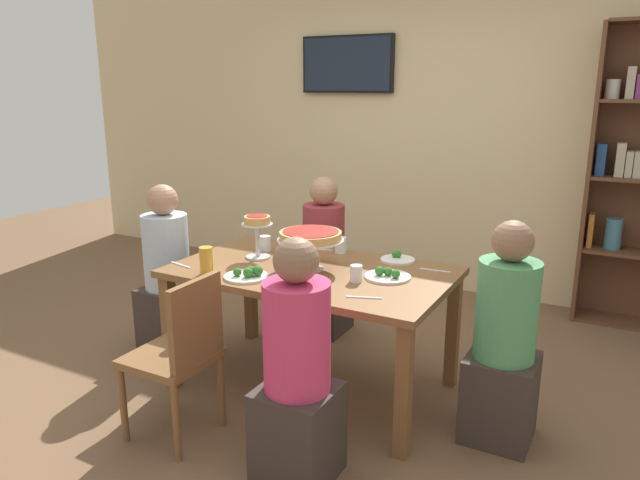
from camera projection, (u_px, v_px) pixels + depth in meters
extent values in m
plane|color=brown|center=(312.00, 385.00, 3.59)|extent=(12.00, 12.00, 0.00)
cube|color=beige|center=(436.00, 129.00, 5.11)|extent=(8.00, 0.12, 2.80)
cube|color=brown|center=(312.00, 272.00, 3.41)|extent=(1.59, 0.95, 0.04)
cube|color=brown|center=(170.00, 332.00, 3.49)|extent=(0.07, 0.07, 0.70)
cube|color=brown|center=(403.00, 392.00, 2.81)|extent=(0.07, 0.07, 0.70)
cube|color=brown|center=(251.00, 291.00, 4.19)|extent=(0.07, 0.07, 0.70)
cube|color=brown|center=(453.00, 331.00, 3.51)|extent=(0.07, 0.07, 0.70)
cube|color=brown|center=(589.00, 178.00, 4.41)|extent=(0.03, 0.30, 2.20)
cube|color=orange|center=(591.00, 230.00, 4.48)|extent=(0.04, 0.13, 0.26)
cylinder|color=#3D7084|center=(613.00, 234.00, 4.41)|extent=(0.12, 0.12, 0.23)
cube|color=navy|center=(601.00, 159.00, 4.34)|extent=(0.06, 0.13, 0.23)
cube|color=#B2A88E|center=(621.00, 160.00, 4.28)|extent=(0.06, 0.13, 0.24)
cube|color=#B2A88E|center=(629.00, 164.00, 4.26)|extent=(0.05, 0.13, 0.19)
cube|color=#B2A88E|center=(638.00, 164.00, 4.23)|extent=(0.06, 0.13, 0.19)
cylinder|color=beige|center=(613.00, 89.00, 4.21)|extent=(0.10, 0.10, 0.14)
cube|color=#B2A88E|center=(631.00, 83.00, 4.14)|extent=(0.05, 0.13, 0.22)
cube|color=black|center=(347.00, 64.00, 5.27)|extent=(0.88, 0.05, 0.50)
cube|color=#192333|center=(346.00, 64.00, 5.24)|extent=(0.84, 0.01, 0.46)
cube|color=#382D28|center=(171.00, 318.00, 4.03)|extent=(0.34, 0.34, 0.45)
cylinder|color=silver|center=(166.00, 252.00, 3.91)|extent=(0.30, 0.30, 0.50)
sphere|color=#A87A5B|center=(162.00, 200.00, 3.82)|extent=(0.20, 0.20, 0.20)
cube|color=#382D28|center=(324.00, 301.00, 4.35)|extent=(0.34, 0.34, 0.45)
cylinder|color=#993338|center=(324.00, 239.00, 4.23)|extent=(0.30, 0.30, 0.50)
sphere|color=#A87A5B|center=(324.00, 191.00, 4.14)|extent=(0.20, 0.20, 0.20)
cube|color=#382D28|center=(499.00, 397.00, 3.01)|extent=(0.34, 0.34, 0.45)
cylinder|color=#4C935B|center=(507.00, 310.00, 2.89)|extent=(0.30, 0.30, 0.50)
sphere|color=#846047|center=(513.00, 241.00, 2.80)|extent=(0.20, 0.20, 0.20)
cube|color=#382D28|center=(298.00, 433.00, 2.70)|extent=(0.34, 0.34, 0.45)
cylinder|color=#D63866|center=(297.00, 337.00, 2.58)|extent=(0.30, 0.30, 0.50)
sphere|color=#846047|center=(296.00, 260.00, 2.49)|extent=(0.20, 0.20, 0.20)
cube|color=brown|center=(171.00, 358.00, 2.99)|extent=(0.40, 0.40, 0.04)
cube|color=brown|center=(196.00, 322.00, 2.85)|extent=(0.04, 0.36, 0.42)
cylinder|color=brown|center=(123.00, 405.00, 2.98)|extent=(0.04, 0.04, 0.41)
cylinder|color=brown|center=(171.00, 376.00, 3.27)|extent=(0.04, 0.04, 0.41)
cylinder|color=brown|center=(176.00, 423.00, 2.82)|extent=(0.04, 0.04, 0.41)
cylinder|color=brown|center=(222.00, 391.00, 3.11)|extent=(0.04, 0.04, 0.41)
cylinder|color=silver|center=(311.00, 269.00, 3.39)|extent=(0.15, 0.15, 0.01)
cylinder|color=silver|center=(311.00, 254.00, 3.37)|extent=(0.03, 0.03, 0.16)
cylinder|color=silver|center=(311.00, 240.00, 3.35)|extent=(0.38, 0.38, 0.01)
cylinder|color=tan|center=(311.00, 236.00, 3.34)|extent=(0.35, 0.35, 0.04)
cylinder|color=maroon|center=(311.00, 231.00, 3.34)|extent=(0.32, 0.32, 0.00)
cylinder|color=silver|center=(258.00, 257.00, 3.62)|extent=(0.15, 0.15, 0.01)
cylinder|color=silver|center=(258.00, 241.00, 3.60)|extent=(0.03, 0.03, 0.20)
cylinder|color=silver|center=(257.00, 224.00, 3.57)|extent=(0.19, 0.19, 0.01)
cylinder|color=tan|center=(257.00, 220.00, 3.56)|extent=(0.16, 0.16, 0.05)
cylinder|color=maroon|center=(257.00, 216.00, 3.56)|extent=(0.12, 0.12, 0.00)
cylinder|color=white|center=(388.00, 277.00, 3.24)|extent=(0.25, 0.25, 0.01)
sphere|color=#2D7028|center=(379.00, 271.00, 3.24)|extent=(0.05, 0.05, 0.05)
sphere|color=#2D7028|center=(396.00, 274.00, 3.19)|extent=(0.05, 0.05, 0.05)
sphere|color=#2D7028|center=(388.00, 271.00, 3.23)|extent=(0.05, 0.05, 0.05)
sphere|color=#2D7028|center=(389.00, 272.00, 3.24)|extent=(0.04, 0.04, 0.04)
cylinder|color=white|center=(398.00, 260.00, 3.56)|extent=(0.21, 0.21, 0.01)
sphere|color=#2D7028|center=(398.00, 254.00, 3.58)|extent=(0.04, 0.04, 0.04)
sphere|color=#2D7028|center=(395.00, 254.00, 3.58)|extent=(0.04, 0.04, 0.04)
cylinder|color=white|center=(246.00, 276.00, 3.25)|extent=(0.25, 0.25, 0.01)
sphere|color=#2D7028|center=(258.00, 271.00, 3.23)|extent=(0.06, 0.06, 0.06)
sphere|color=#2D7028|center=(237.00, 272.00, 3.22)|extent=(0.05, 0.05, 0.05)
sphere|color=#2D7028|center=(248.00, 273.00, 3.20)|extent=(0.05, 0.05, 0.05)
sphere|color=#2D7028|center=(250.00, 270.00, 3.25)|extent=(0.05, 0.05, 0.05)
cylinder|color=gold|center=(206.00, 261.00, 3.29)|extent=(0.08, 0.08, 0.16)
cylinder|color=white|center=(265.00, 243.00, 3.76)|extent=(0.08, 0.08, 0.10)
cylinder|color=white|center=(356.00, 273.00, 3.17)|extent=(0.07, 0.07, 0.09)
cylinder|color=white|center=(341.00, 245.00, 3.72)|extent=(0.07, 0.07, 0.10)
cube|color=silver|center=(319.00, 250.00, 3.80)|extent=(0.18, 0.07, 0.00)
cube|color=silver|center=(435.00, 270.00, 3.37)|extent=(0.18, 0.03, 0.00)
cube|color=silver|center=(364.00, 297.00, 2.94)|extent=(0.18, 0.07, 0.00)
cube|color=silver|center=(181.00, 265.00, 3.47)|extent=(0.18, 0.06, 0.00)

